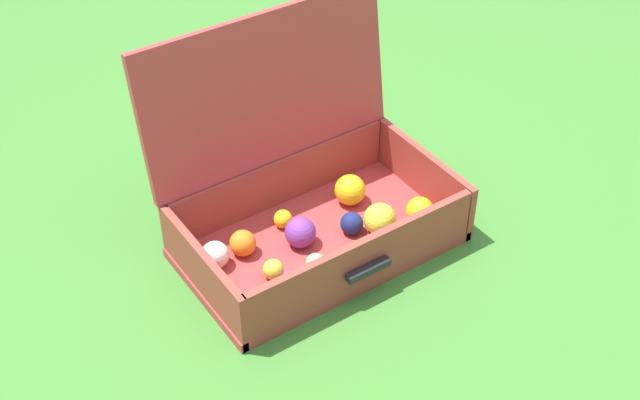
% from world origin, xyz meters
% --- Properties ---
extents(ground_plane, '(16.00, 16.00, 0.00)m').
position_xyz_m(ground_plane, '(0.00, 0.00, 0.00)').
color(ground_plane, '#3D7A2D').
extents(open_suitcase, '(0.63, 0.45, 0.51)m').
position_xyz_m(open_suitcase, '(0.01, 0.03, 0.12)').
color(open_suitcase, '#B23838').
rests_on(open_suitcase, ground).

